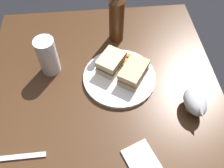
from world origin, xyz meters
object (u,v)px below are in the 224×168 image
gravy_boat (195,102)px  cider_bottle (117,17)px  plate (119,77)px  napkin (142,160)px  sandwich_half_left (134,73)px  pint_glass (48,58)px  fork (17,157)px  sandwich_half_right (111,63)px

gravy_boat → cider_bottle: bearing=-149.1°
plate → napkin: plate is taller
sandwich_half_left → pint_glass: 0.32m
napkin → sandwich_half_left: bearing=176.7°
pint_glass → napkin: pint_glass is taller
pint_glass → fork: 0.36m
plate → gravy_boat: bearing=56.7°
napkin → pint_glass: bearing=-143.2°
plate → sandwich_half_left: 0.06m
napkin → gravy_boat: bearing=128.7°
pint_glass → napkin: bearing=36.8°
gravy_boat → cider_bottle: size_ratio=0.44×
sandwich_half_right → napkin: size_ratio=1.18×
napkin → fork: bearing=-96.9°
plate → napkin: (0.32, 0.03, -0.00)m
plate → sandwich_half_left: bearing=78.3°
pint_glass → fork: pint_glass is taller
napkin → fork: napkin is taller
sandwich_half_right → napkin: (0.37, 0.06, -0.04)m
sandwich_half_right → fork: (0.32, -0.32, -0.04)m
sandwich_half_right → napkin: 0.37m
pint_glass → plate: bearing=74.8°
sandwich_half_right → napkin: sandwich_half_right is taller
gravy_boat → cider_bottle: 0.45m
plate → pint_glass: size_ratio=1.79×
pint_glass → sandwich_half_right: bearing=83.3°
cider_bottle → sandwich_half_left: bearing=9.5°
sandwich_half_right → sandwich_half_left: bearing=55.6°
gravy_boat → napkin: 0.27m
napkin → fork: 0.39m
pint_glass → fork: (0.35, -0.09, -0.06)m
sandwich_half_right → cider_bottle: (-0.18, 0.04, 0.07)m
gravy_boat → napkin: (0.17, -0.21, -0.04)m
fork → cider_bottle: bearing=53.3°
pint_glass → cider_bottle: size_ratio=0.55×
sandwich_half_right → plate: bearing=32.9°
sandwich_half_left → fork: bearing=-56.6°
sandwich_half_right → gravy_boat: sandwich_half_right is taller
pint_glass → gravy_boat: pint_glass is taller
gravy_boat → fork: (0.12, -0.59, -0.04)m
plate → sandwich_half_right: size_ratio=2.12×
gravy_boat → sandwich_half_right: bearing=-126.9°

